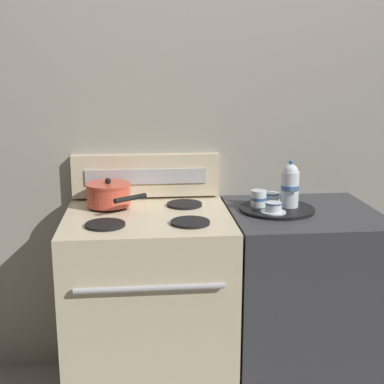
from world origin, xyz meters
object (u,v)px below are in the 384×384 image
object	(u,v)px
teacup_left	(271,197)
teacup_right	(274,208)
creamer_jug	(259,198)
serving_tray	(277,209)
teapot	(290,185)
saucepan	(109,194)
stove	(149,308)

from	to	relation	value
teacup_left	teacup_right	bearing A→B (deg)	-100.84
creamer_jug	serving_tray	bearing A→B (deg)	-17.10
serving_tray	teacup_right	xyz separation A→B (m)	(-0.04, -0.08, 0.03)
teapot	teacup_left	world-z (taller)	teapot
saucepan	creamer_jug	size ratio (longest dim) A/B	4.03
teapot	creamer_jug	size ratio (longest dim) A/B	2.85
serving_tray	teacup_right	distance (m)	0.10
teacup_left	teapot	bearing A→B (deg)	-54.22
stove	serving_tray	world-z (taller)	serving_tray
serving_tray	creamer_jug	world-z (taller)	creamer_jug
teacup_left	teacup_right	world-z (taller)	same
stove	teacup_left	distance (m)	0.77
teacup_right	creamer_jug	world-z (taller)	creamer_jug
serving_tray	creamer_jug	xyz separation A→B (m)	(-0.08, 0.02, 0.04)
teacup_left	teacup_right	xyz separation A→B (m)	(-0.03, -0.18, 0.00)
saucepan	teacup_left	world-z (taller)	saucepan
serving_tray	teacup_left	world-z (taller)	teacup_left
teacup_left	creamer_jug	bearing A→B (deg)	-137.92
saucepan	teacup_left	distance (m)	0.76
stove	creamer_jug	bearing A→B (deg)	5.29
serving_tray	creamer_jug	distance (m)	0.09
teacup_right	stove	bearing A→B (deg)	173.59
stove	teacup_left	size ratio (longest dim) A/B	8.21
saucepan	teacup_right	bearing A→B (deg)	-15.80
serving_tray	teacup_left	size ratio (longest dim) A/B	3.08
teacup_left	teacup_right	size ratio (longest dim) A/B	1.00
serving_tray	teapot	size ratio (longest dim) A/B	1.58
saucepan	teapot	size ratio (longest dim) A/B	1.42
teacup_left	serving_tray	bearing A→B (deg)	-88.51
stove	teacup_right	xyz separation A→B (m)	(0.55, -0.06, 0.48)
stove	serving_tray	distance (m)	0.74
stove	teacup_right	bearing A→B (deg)	-6.41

